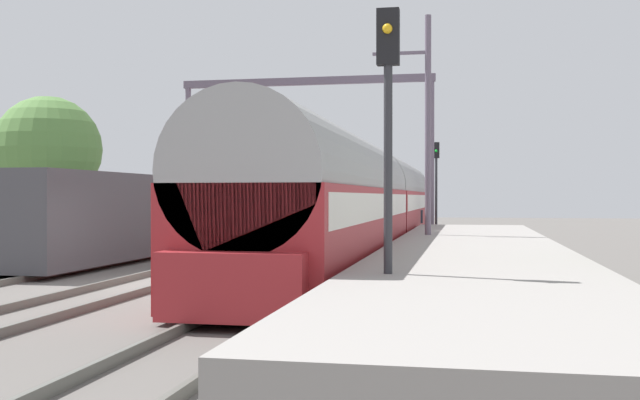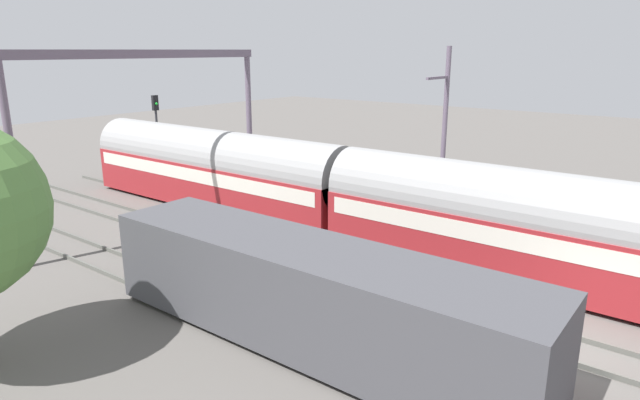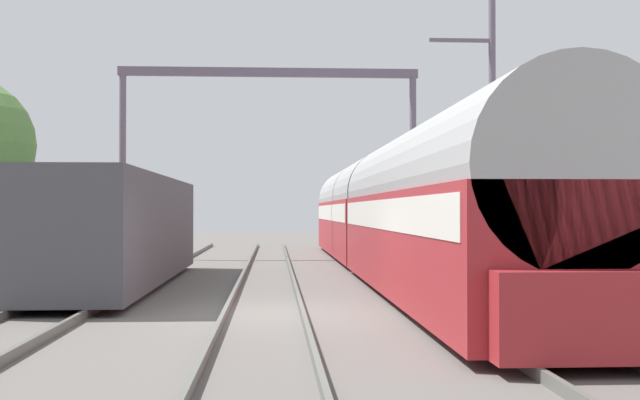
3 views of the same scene
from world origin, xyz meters
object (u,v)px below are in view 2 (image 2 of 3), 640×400
Objects in this scene: passenger_train at (346,193)px; catenary_gantry at (150,103)px; railway_signal_far at (157,127)px; person_crossing at (228,181)px; freight_car at (309,295)px.

catenary_gantry is at bearing 117.71° from passenger_train.
railway_signal_far is at bearing 52.82° from catenary_gantry.
person_crossing is (1.33, 8.64, -0.94)m from passenger_train.
freight_car is at bearing -108.51° from catenary_gantry.
freight_car is 15.93m from person_crossing.
catenary_gantry is (3.97, 11.87, 4.15)m from freight_car.
catenary_gantry reaches higher than person_crossing.
freight_car is at bearing 1.24° from person_crossing.
freight_car is 22.05m from railway_signal_far.
railway_signal_far is 10.01m from catenary_gantry.
catenary_gantry reaches higher than railway_signal_far.
freight_car is 13.18m from catenary_gantry.
freight_car is 1.05× the size of catenary_gantry.
passenger_train is 9.29m from catenary_gantry.
person_crossing is at bearing 11.43° from catenary_gantry.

